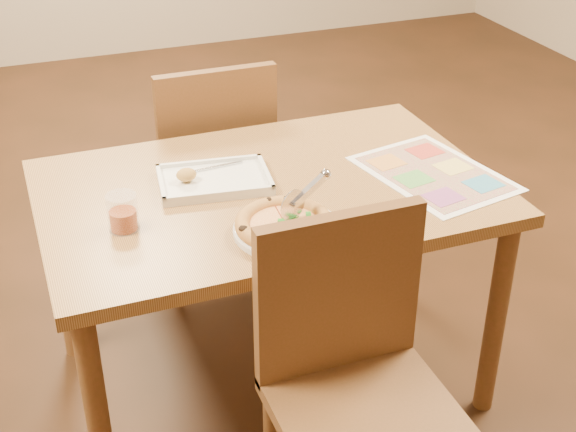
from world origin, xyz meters
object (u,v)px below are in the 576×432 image
object	(u,v)px
chair_near	(353,354)
chair_far	(212,151)
pizza	(285,224)
dining_table	(268,212)
pizza_cutter	(304,195)
menu	(434,173)
glass_tumbler	(123,214)
appetizer_tray	(212,181)
plate	(288,230)

from	to	relation	value
chair_near	chair_far	distance (m)	1.20
pizza	chair_near	bearing A→B (deg)	-82.25
dining_table	pizza_cutter	bearing A→B (deg)	-86.22
chair_near	menu	bearing A→B (deg)	45.57
chair_far	glass_tumbler	size ratio (longest dim) A/B	4.66
pizza	chair_far	bearing A→B (deg)	86.97
pizza_cutter	appetizer_tray	size ratio (longest dim) A/B	0.46
pizza_cutter	menu	xyz separation A→B (m)	(0.47, 0.14, -0.09)
pizza	appetizer_tray	distance (m)	0.35
chair_near	plate	size ratio (longest dim) A/B	1.64
chair_near	chair_far	bearing A→B (deg)	90.00
glass_tumbler	plate	bearing A→B (deg)	-23.20
pizza	glass_tumbler	bearing A→B (deg)	156.12
chair_far	menu	world-z (taller)	chair_far
dining_table	glass_tumbler	distance (m)	0.46
plate	pizza	xyz separation A→B (m)	(-0.01, -0.00, 0.02)
plate	dining_table	bearing A→B (deg)	82.21
chair_far	menu	xyz separation A→B (m)	(0.49, -0.71, 0.16)
plate	menu	distance (m)	0.55
appetizer_tray	glass_tumbler	xyz separation A→B (m)	(-0.29, -0.16, 0.03)
plate	menu	xyz separation A→B (m)	(0.52, 0.16, -0.01)
plate	chair_far	bearing A→B (deg)	87.62
dining_table	chair_far	distance (m)	0.61
glass_tumbler	menu	size ratio (longest dim) A/B	0.22
dining_table	appetizer_tray	bearing A→B (deg)	155.40
dining_table	menu	bearing A→B (deg)	-12.03
dining_table	glass_tumbler	world-z (taller)	glass_tumbler
glass_tumbler	menu	xyz separation A→B (m)	(0.92, -0.01, -0.04)
chair_near	pizza_cutter	distance (m)	0.44
glass_tumbler	dining_table	bearing A→B (deg)	12.24
dining_table	chair_far	bearing A→B (deg)	90.00
chair_far	appetizer_tray	bearing A→B (deg)	74.76
dining_table	pizza_cutter	xyz separation A→B (m)	(0.02, -0.24, 0.18)
chair_near	pizza	size ratio (longest dim) A/B	1.81
dining_table	chair_near	xyz separation A→B (m)	(0.00, -0.60, -0.07)
appetizer_tray	dining_table	bearing A→B (deg)	-24.60
dining_table	chair_far	xyz separation A→B (m)	(-0.00, 0.60, -0.07)
dining_table	pizza_cutter	distance (m)	0.30
pizza_cutter	plate	bearing A→B (deg)	178.83
dining_table	pizza	bearing A→B (deg)	-99.83
chair_far	appetizer_tray	world-z (taller)	chair_far
plate	menu	bearing A→B (deg)	16.92
dining_table	pizza	distance (m)	0.29
pizza_cutter	appetizer_tray	bearing A→B (deg)	93.60
pizza	menu	world-z (taller)	pizza
menu	appetizer_tray	bearing A→B (deg)	164.92
dining_table	glass_tumbler	size ratio (longest dim) A/B	12.89
plate	glass_tumbler	xyz separation A→B (m)	(-0.40, 0.17, 0.04)
dining_table	chair_near	world-z (taller)	chair_near
pizza	pizza_cutter	distance (m)	0.09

